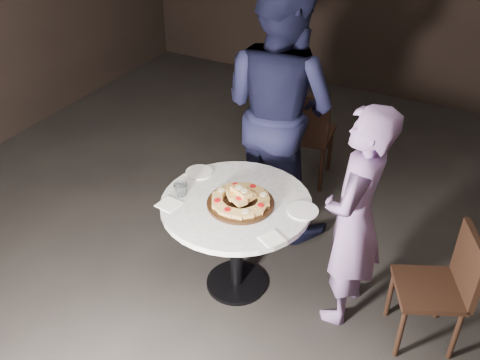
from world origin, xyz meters
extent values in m
plane|color=black|center=(0.00, 0.00, 0.00)|extent=(7.00, 7.00, 0.00)
cylinder|color=black|center=(-0.01, -0.02, 0.01)|extent=(0.43, 0.43, 0.03)
cylinder|color=black|center=(-0.01, -0.02, 0.35)|extent=(0.09, 0.09, 0.65)
cylinder|color=silver|center=(-0.01, -0.02, 0.69)|extent=(0.97, 0.97, 0.04)
cylinder|color=black|center=(0.03, -0.03, 0.71)|extent=(0.51, 0.51, 0.02)
cube|color=tan|center=(0.17, -0.04, 0.74)|extent=(0.07, 0.09, 0.04)
cylinder|color=red|center=(0.17, -0.04, 0.76)|extent=(0.04, 0.04, 0.01)
cube|color=tan|center=(0.16, 0.01, 0.74)|extent=(0.10, 0.11, 0.04)
cube|color=tan|center=(0.14, 0.06, 0.74)|extent=(0.11, 0.11, 0.04)
cylinder|color=beige|center=(0.14, 0.06, 0.76)|extent=(0.06, 0.06, 0.01)
cube|color=tan|center=(0.09, 0.10, 0.74)|extent=(0.11, 0.11, 0.04)
cube|color=tan|center=(0.04, 0.11, 0.74)|extent=(0.10, 0.08, 0.04)
cylinder|color=red|center=(0.04, 0.11, 0.76)|extent=(0.05, 0.05, 0.01)
cube|color=tan|center=(-0.02, 0.11, 0.74)|extent=(0.11, 0.10, 0.04)
cube|color=tan|center=(-0.07, 0.08, 0.74)|extent=(0.11, 0.10, 0.04)
cylinder|color=red|center=(-0.07, 0.08, 0.76)|extent=(0.06, 0.06, 0.01)
cube|color=tan|center=(-0.10, 0.03, 0.74)|extent=(0.09, 0.11, 0.04)
cube|color=tan|center=(-0.12, -0.02, 0.74)|extent=(0.07, 0.09, 0.04)
cylinder|color=beige|center=(-0.12, -0.02, 0.76)|extent=(0.04, 0.04, 0.01)
cube|color=tan|center=(-0.11, -0.07, 0.74)|extent=(0.10, 0.11, 0.04)
cube|color=tan|center=(-0.08, -0.12, 0.74)|extent=(0.10, 0.11, 0.04)
cylinder|color=red|center=(-0.08, -0.12, 0.76)|extent=(0.06, 0.06, 0.01)
cube|color=tan|center=(-0.04, -0.16, 0.74)|extent=(0.11, 0.10, 0.04)
cube|color=tan|center=(0.02, -0.17, 0.74)|extent=(0.09, 0.07, 0.04)
cylinder|color=red|center=(0.02, -0.17, 0.76)|extent=(0.04, 0.04, 0.01)
cube|color=tan|center=(0.07, -0.17, 0.74)|extent=(0.10, 0.08, 0.04)
cube|color=tan|center=(0.12, -0.14, 0.74)|extent=(0.11, 0.11, 0.04)
cylinder|color=beige|center=(0.12, -0.14, 0.76)|extent=(0.06, 0.06, 0.01)
cube|color=tan|center=(0.15, -0.10, 0.74)|extent=(0.10, 0.11, 0.04)
cube|color=tan|center=(0.07, -0.02, 0.77)|extent=(0.09, 0.10, 0.04)
cylinder|color=#2D6B1E|center=(0.07, -0.02, 0.79)|extent=(0.05, 0.05, 0.01)
cube|color=tan|center=(0.01, 0.01, 0.77)|extent=(0.09, 0.07, 0.03)
cylinder|color=beige|center=(0.01, 0.01, 0.79)|extent=(0.04, 0.04, 0.01)
cube|color=tan|center=(-0.02, -0.05, 0.77)|extent=(0.11, 0.11, 0.04)
cylinder|color=orange|center=(-0.02, -0.05, 0.79)|extent=(0.06, 0.06, 0.01)
cube|color=tan|center=(0.04, -0.07, 0.77)|extent=(0.11, 0.10, 0.04)
cylinder|color=red|center=(0.04, -0.07, 0.79)|extent=(0.06, 0.06, 0.01)
cube|color=tan|center=(0.05, -0.03, 0.80)|extent=(0.11, 0.10, 0.04)
cylinder|color=beige|center=(0.05, -0.03, 0.82)|extent=(0.06, 0.06, 0.01)
cube|color=tan|center=(0.01, -0.02, 0.80)|extent=(0.11, 0.10, 0.04)
cylinder|color=beige|center=(0.01, -0.02, 0.82)|extent=(0.05, 0.05, 0.01)
cylinder|color=white|center=(-0.38, 0.15, 0.71)|extent=(0.23, 0.23, 0.01)
cylinder|color=white|center=(0.39, 0.08, 0.71)|extent=(0.25, 0.25, 0.01)
imported|color=silver|center=(-0.35, -0.12, 0.75)|extent=(0.11, 0.11, 0.08)
cube|color=white|center=(-0.36, -0.24, 0.71)|extent=(0.14, 0.14, 0.01)
cube|color=white|center=(0.34, -0.24, 0.71)|extent=(0.16, 0.16, 0.01)
cube|color=black|center=(-0.11, 1.46, 0.44)|extent=(0.47, 0.47, 0.04)
cube|color=black|center=(-0.08, 1.26, 0.66)|extent=(0.42, 0.10, 0.44)
cylinder|color=black|center=(0.04, 1.66, 0.22)|extent=(0.04, 0.04, 0.44)
cylinder|color=black|center=(-0.31, 1.61, 0.22)|extent=(0.04, 0.04, 0.44)
cylinder|color=black|center=(0.09, 1.31, 0.22)|extent=(0.04, 0.04, 0.44)
cylinder|color=black|center=(-0.26, 1.26, 0.22)|extent=(0.04, 0.04, 0.44)
cube|color=black|center=(1.18, 0.12, 0.40)|extent=(0.49, 0.49, 0.04)
cube|color=black|center=(1.35, 0.19, 0.59)|extent=(0.19, 0.35, 0.40)
cylinder|color=black|center=(0.97, 0.19, 0.20)|extent=(0.04, 0.04, 0.40)
cylinder|color=black|center=(1.11, -0.09, 0.20)|extent=(0.04, 0.04, 0.40)
cylinder|color=black|center=(1.26, 0.33, 0.20)|extent=(0.04, 0.04, 0.40)
cylinder|color=black|center=(1.39, 0.04, 0.20)|extent=(0.04, 0.04, 0.40)
imported|color=black|center=(-0.11, 0.82, 0.95)|extent=(1.09, 0.95, 1.91)
imported|color=#7F659D|center=(0.70, 0.12, 0.73)|extent=(0.35, 0.53, 1.46)
camera|label=1|loc=(1.25, -2.36, 2.66)|focal=40.00mm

